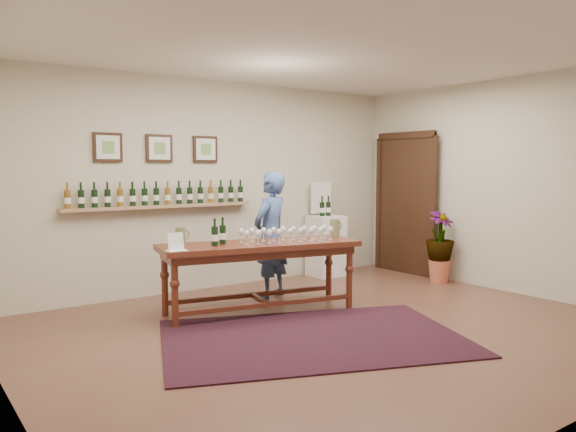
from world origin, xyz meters
TOP-DOWN VIEW (x-y plane):
  - ground at (0.00, 0.00)m, footprint 6.00×6.00m
  - room_shell at (2.11, 1.86)m, footprint 6.00×6.00m
  - rug at (-0.37, -0.12)m, footprint 3.34×2.81m
  - tasting_table at (-0.24, 1.02)m, footprint 2.35×1.17m
  - table_glasses at (0.08, 0.93)m, footprint 1.22×0.55m
  - table_bottles at (-0.71, 1.10)m, footprint 0.32×0.20m
  - pitcher_left at (-1.07, 1.30)m, footprint 0.16×0.16m
  - pitcher_right at (0.78, 0.91)m, footprint 0.16×0.16m
  - menu_card at (-1.26, 1.01)m, footprint 0.21×0.16m
  - display_pedestal at (1.73, 2.22)m, footprint 0.46×0.46m
  - pedestal_bottles at (1.70, 2.20)m, footprint 0.31×0.09m
  - info_sign at (1.77, 2.40)m, footprint 0.39×0.02m
  - potted_plant at (2.70, 0.87)m, footprint 0.48×0.48m
  - person at (0.28, 1.56)m, footprint 0.68×0.57m

SIDE VIEW (x-z plane):
  - ground at x=0.00m, z-range 0.00..0.00m
  - rug at x=-0.37m, z-range 0.00..0.02m
  - display_pedestal at x=1.73m, z-range 0.00..0.91m
  - potted_plant at x=2.70m, z-range 0.07..0.96m
  - tasting_table at x=-0.24m, z-range 0.28..1.08m
  - person at x=0.28m, z-range 0.00..1.59m
  - table_glasses at x=0.08m, z-range 0.80..0.96m
  - menu_card at x=-1.26m, z-range 0.80..0.98m
  - pitcher_left at x=-1.07m, z-range 0.80..1.00m
  - pitcher_right at x=0.78m, z-range 0.80..1.01m
  - table_bottles at x=-0.71m, z-range 0.80..1.12m
  - pedestal_bottles at x=1.70m, z-range 0.91..1.22m
  - room_shell at x=2.11m, z-range -1.88..4.12m
  - info_sign at x=1.77m, z-range 0.91..1.44m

